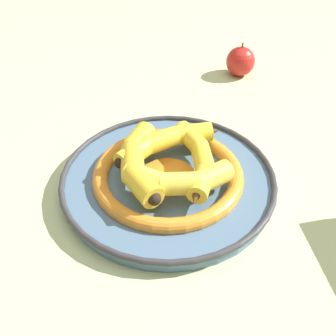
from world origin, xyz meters
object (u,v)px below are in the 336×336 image
Objects in this scene: banana_a at (138,160)px; banana_d at (166,141)px; banana_b at (176,180)px; apple at (240,61)px; banana_c at (199,160)px; decorative_bowl at (168,178)px.

banana_a is 0.90× the size of banana_d.
banana_b is at bearing 69.74° from banana_d.
banana_a is 2.24× the size of apple.
banana_a is 0.47m from apple.
apple is (-0.27, 0.34, -0.02)m from banana_c.
banana_d is at bearing 97.12° from banana_b.
banana_d is (-0.09, 0.04, -0.00)m from banana_b.
banana_b is at bearing 138.17° from banana_c.
banana_a is at bearing -63.39° from apple.
banana_d is (-0.02, 0.07, -0.00)m from banana_a.
banana_d is at bearing 42.35° from banana_c.
decorative_bowl is at bearing 102.86° from banana_b.
apple is at bearing 145.42° from banana_a.
apple is (-0.19, 0.36, -0.02)m from banana_d.
banana_a is 0.08m from banana_b.
banana_c is (0.05, 0.09, -0.00)m from banana_a.
decorative_bowl is 0.06m from banana_c.
apple is at bearing -23.49° from banana_c.
banana_c reaches higher than decorative_bowl.
banana_d is (-0.05, 0.03, 0.04)m from decorative_bowl.
apple is at bearing -146.86° from banana_d.
banana_b is 0.79× the size of banana_d.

